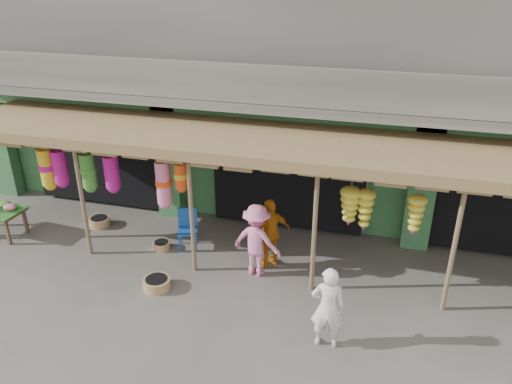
% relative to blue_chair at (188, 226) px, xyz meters
% --- Properties ---
extents(ground, '(80.00, 80.00, 0.00)m').
position_rel_blue_chair_xyz_m(ground, '(2.01, -0.70, -0.51)').
color(ground, '#514C47').
rests_on(ground, ground).
extents(building, '(16.40, 6.80, 7.00)m').
position_rel_blue_chair_xyz_m(building, '(2.01, 4.17, 2.86)').
color(building, gray).
rests_on(building, ground).
extents(awning, '(14.00, 2.70, 2.79)m').
position_rel_blue_chair_xyz_m(awning, '(1.84, 0.10, 2.06)').
color(awning, brown).
rests_on(awning, ground).
extents(blue_chair, '(0.55, 0.56, 0.91)m').
position_rel_blue_chair_xyz_m(blue_chair, '(0.00, 0.00, 0.00)').
color(blue_chair, '#184A9F').
rests_on(blue_chair, ground).
extents(basket_left, '(0.55, 0.55, 0.21)m').
position_rel_blue_chair_xyz_m(basket_left, '(-2.49, 0.30, -0.40)').
color(basket_left, olive).
rests_on(basket_left, ground).
extents(basket_mid, '(0.66, 0.66, 0.21)m').
position_rel_blue_chair_xyz_m(basket_mid, '(0.01, -1.70, -0.40)').
color(basket_mid, '#9D8446').
rests_on(basket_mid, ground).
extents(basket_right, '(0.40, 0.40, 0.18)m').
position_rel_blue_chair_xyz_m(basket_right, '(-0.54, -0.30, -0.42)').
color(basket_right, '#9F854A').
rests_on(basket_right, ground).
extents(person_front, '(0.60, 0.42, 1.54)m').
position_rel_blue_chair_xyz_m(person_front, '(3.50, -2.40, 0.26)').
color(person_front, white).
rests_on(person_front, ground).
extents(person_vendor, '(0.93, 0.91, 1.57)m').
position_rel_blue_chair_xyz_m(person_vendor, '(2.01, -0.29, 0.28)').
color(person_vendor, '#BF6C12').
rests_on(person_vendor, ground).
extents(person_shopper, '(1.11, 0.76, 1.59)m').
position_rel_blue_chair_xyz_m(person_shopper, '(1.81, -0.66, 0.29)').
color(person_shopper, pink).
rests_on(person_shopper, ground).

